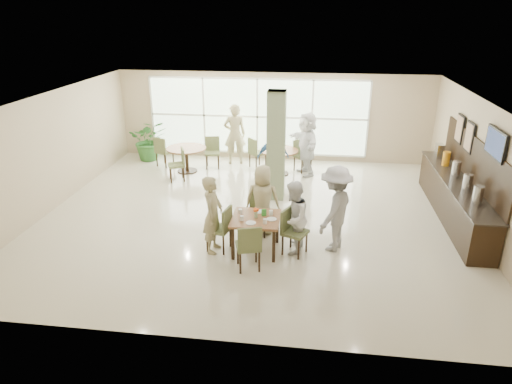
# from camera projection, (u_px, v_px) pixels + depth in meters

# --- Properties ---
(ground) EXTENTS (10.00, 10.00, 0.00)m
(ground) POSITION_uv_depth(u_px,v_px,m) (254.00, 215.00, 11.01)
(ground) COLOR beige
(ground) RESTS_ON ground
(room_shell) EXTENTS (10.00, 10.00, 10.00)m
(room_shell) POSITION_uv_depth(u_px,v_px,m) (254.00, 147.00, 10.37)
(room_shell) COLOR white
(room_shell) RESTS_ON ground
(window_bank) EXTENTS (7.00, 0.04, 7.00)m
(window_bank) POSITION_uv_depth(u_px,v_px,m) (257.00, 117.00, 14.64)
(window_bank) COLOR silver
(window_bank) RESTS_ON ground
(column) EXTENTS (0.45, 0.45, 2.80)m
(column) POSITION_uv_depth(u_px,v_px,m) (276.00, 146.00, 11.54)
(column) COLOR #6A7954
(column) RESTS_ON ground
(main_table) EXTENTS (0.96, 0.96, 0.75)m
(main_table) POSITION_uv_depth(u_px,v_px,m) (256.00, 222.00, 9.17)
(main_table) COLOR brown
(main_table) RESTS_ON ground
(round_table_left) EXTENTS (1.20, 1.20, 0.75)m
(round_table_left) POSITION_uv_depth(u_px,v_px,m) (186.00, 153.00, 13.75)
(round_table_left) COLOR brown
(round_table_left) RESTS_ON ground
(round_table_right) EXTENTS (1.15, 1.15, 0.75)m
(round_table_right) POSITION_uv_depth(u_px,v_px,m) (279.00, 155.00, 13.54)
(round_table_right) COLOR brown
(round_table_right) RESTS_ON ground
(chairs_main_table) EXTENTS (2.12, 1.96, 0.95)m
(chairs_main_table) POSITION_uv_depth(u_px,v_px,m) (255.00, 230.00, 9.25)
(chairs_main_table) COLOR #586135
(chairs_main_table) RESTS_ON ground
(chairs_table_left) EXTENTS (2.08, 1.84, 0.95)m
(chairs_table_left) POSITION_uv_depth(u_px,v_px,m) (185.00, 156.00, 13.82)
(chairs_table_left) COLOR #586135
(chairs_table_left) RESTS_ON ground
(chairs_table_right) EXTENTS (2.04, 2.00, 0.95)m
(chairs_table_right) POSITION_uv_depth(u_px,v_px,m) (279.00, 159.00, 13.56)
(chairs_table_right) COLOR #586135
(chairs_table_right) RESTS_ON ground
(tabletop_clutter) EXTENTS (0.80, 0.75, 0.21)m
(tabletop_clutter) POSITION_uv_depth(u_px,v_px,m) (257.00, 215.00, 9.10)
(tabletop_clutter) COLOR white
(tabletop_clutter) RESTS_ON main_table
(buffet_counter) EXTENTS (0.64, 4.70, 1.95)m
(buffet_counter) POSITION_uv_depth(u_px,v_px,m) (455.00, 196.00, 10.70)
(buffet_counter) COLOR black
(buffet_counter) RESTS_ON ground
(wall_tv) EXTENTS (0.06, 1.00, 0.58)m
(wall_tv) POSITION_uv_depth(u_px,v_px,m) (496.00, 143.00, 9.06)
(wall_tv) COLOR black
(wall_tv) RESTS_ON ground
(framed_art_a) EXTENTS (0.05, 0.55, 0.70)m
(framed_art_a) POSITION_uv_depth(u_px,v_px,m) (469.00, 137.00, 10.64)
(framed_art_a) COLOR black
(framed_art_a) RESTS_ON ground
(framed_art_b) EXTENTS (0.05, 0.55, 0.70)m
(framed_art_b) POSITION_uv_depth(u_px,v_px,m) (460.00, 129.00, 11.38)
(framed_art_b) COLOR black
(framed_art_b) RESTS_ON ground
(potted_plant) EXTENTS (1.52, 1.52, 1.33)m
(potted_plant) POSITION_uv_depth(u_px,v_px,m) (149.00, 140.00, 14.81)
(potted_plant) COLOR #2D6528
(potted_plant) RESTS_ON ground
(teen_left) EXTENTS (0.44, 0.62, 1.62)m
(teen_left) POSITION_uv_depth(u_px,v_px,m) (213.00, 215.00, 9.13)
(teen_left) COLOR tan
(teen_left) RESTS_ON ground
(teen_far) EXTENTS (0.76, 0.42, 1.56)m
(teen_far) POSITION_uv_depth(u_px,v_px,m) (263.00, 200.00, 9.89)
(teen_far) COLOR tan
(teen_far) RESTS_ON ground
(teen_right) EXTENTS (0.66, 0.81, 1.52)m
(teen_right) POSITION_uv_depth(u_px,v_px,m) (293.00, 218.00, 9.11)
(teen_right) COLOR white
(teen_right) RESTS_ON ground
(teen_standing) EXTENTS (1.09, 1.34, 1.80)m
(teen_standing) POSITION_uv_depth(u_px,v_px,m) (335.00, 209.00, 9.17)
(teen_standing) COLOR #969698
(teen_standing) RESTS_ON ground
(adult_a) EXTENTS (1.04, 0.80, 1.56)m
(adult_a) POSITION_uv_depth(u_px,v_px,m) (273.00, 157.00, 12.71)
(adult_a) COLOR #3B71B2
(adult_a) RESTS_ON ground
(adult_b) EXTENTS (1.34, 1.89, 1.88)m
(adult_b) POSITION_uv_depth(u_px,v_px,m) (307.00, 144.00, 13.39)
(adult_b) COLOR white
(adult_b) RESTS_ON ground
(adult_standing) EXTENTS (0.79, 0.61, 1.92)m
(adult_standing) POSITION_uv_depth(u_px,v_px,m) (235.00, 134.00, 14.33)
(adult_standing) COLOR tan
(adult_standing) RESTS_ON ground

